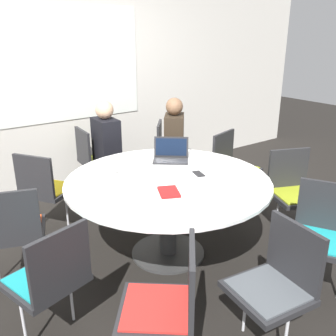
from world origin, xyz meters
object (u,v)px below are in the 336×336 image
chair_0 (170,150)px  person_0 (175,140)px  chair_1 (94,156)px  chair_4 (50,275)px  spiral_notebook (169,192)px  chair_2 (45,186)px  chair_3 (14,227)px  laptop (171,154)px  chair_6 (277,279)px  cell_phone (199,174)px  chair_8 (293,187)px  coffee_cup (112,171)px  person_1 (108,145)px  chair_9 (232,164)px  chair_7 (322,230)px  chair_5 (168,300)px

chair_0 → person_0: 0.32m
chair_1 → chair_4: same height
spiral_notebook → chair_2: bearing=114.7°
chair_3 → laptop: laptop is taller
chair_6 → cell_phone: 1.27m
chair_8 → cell_phone: (-0.90, 0.36, 0.23)m
chair_2 → chair_4: 1.48m
chair_3 → coffee_cup: bearing=19.7°
chair_8 → person_0: 1.49m
person_0 → spiral_notebook: bearing=0.3°
chair_4 → person_1: 2.16m
chair_0 → chair_2: 1.70m
chair_1 → chair_9: size_ratio=1.00×
laptop → chair_2: bearing=-171.1°
person_1 → laptop: (0.21, -0.92, 0.09)m
chair_2 → person_1: 0.92m
spiral_notebook → chair_8: bearing=-7.8°
chair_7 → spiral_notebook: bearing=16.4°
chair_2 → chair_5: size_ratio=1.00×
chair_9 → chair_1: bearing=-60.6°
chair_6 → laptop: bearing=-6.7°
chair_9 → laptop: bearing=-14.8°
person_0 → chair_2: bearing=-50.9°
chair_8 → spiral_notebook: size_ratio=3.38×
chair_8 → spiral_notebook: (-1.35, 0.19, 0.24)m
chair_9 → coffee_cup: size_ratio=10.66×
chair_6 → laptop: 1.72m
chair_1 → coffee_cup: (-0.38, -1.20, 0.27)m
chair_4 → person_1: bearing=37.4°
coffee_cup → chair_7: bearing=-55.0°
chair_4 → spiral_notebook: (1.03, 0.16, 0.24)m
chair_6 → chair_7: same height
chair_3 → cell_phone: 1.57m
chair_2 → coffee_cup: 0.82m
chair_2 → person_0: 1.60m
chair_2 → spiral_notebook: 1.40m
chair_4 → chair_9: same height
cell_phone → chair_0: bearing=63.8°
laptop → person_0: bearing=88.9°
chair_5 → person_1: size_ratio=0.71×
chair_3 → person_0: 2.17m
chair_2 → coffee_cup: size_ratio=10.66×
cell_phone → chair_1: bearing=98.6°
chair_5 → spiral_notebook: (0.57, 0.78, 0.24)m
chair_0 → chair_5: 2.82m
chair_9 → cell_phone: size_ratio=5.57×
chair_2 → chair_9: (1.94, -0.61, 0.00)m
chair_1 → cell_phone: bearing=12.5°
person_0 → chair_1: bearing=-85.0°
chair_4 → cell_phone: 1.53m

